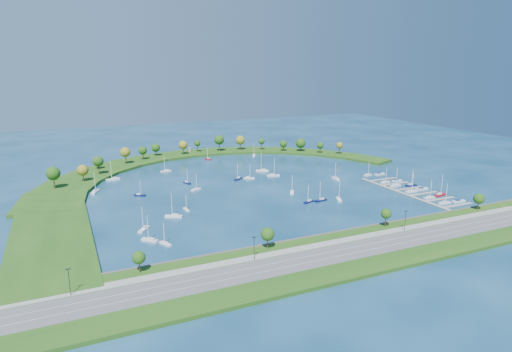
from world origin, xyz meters
name	(u,v)px	position (x,y,z in m)	size (l,w,h in m)	color
ground	(252,184)	(0.00, 0.00, 0.00)	(700.00, 700.00, 0.00)	#082C47
south_shoreline	(364,248)	(0.03, -122.88, 1.00)	(420.00, 43.10, 11.60)	#1A4813
breakwater	(170,174)	(-46.33, 48.72, 0.99)	(286.74, 247.64, 2.00)	#1A4813
breakwater_trees	(193,150)	(-16.57, 86.83, 10.58)	(242.32, 89.54, 15.22)	#382314
harbor_tower	(190,150)	(-10.34, 119.49, 4.17)	(2.60, 2.60, 4.24)	gray
dock_system	(411,192)	(85.30, -61.00, 0.35)	(24.28, 82.00, 1.60)	gray
moored_boat_0	(150,240)	(-84.71, -73.71, 0.92)	(7.52, 7.92, 12.55)	silver
moored_boat_1	(187,182)	(-41.00, 19.51, 0.87)	(4.16, 7.49, 10.62)	#0A0F43
moored_boat_2	(144,229)	(-84.61, -58.27, 0.92)	(7.10, 8.24, 12.57)	silver
moored_boat_3	(254,155)	(40.49, 88.05, 0.91)	(5.77, 8.36, 12.07)	silver
moored_boat_4	(262,170)	(21.89, 30.43, 0.98)	(9.90, 7.18, 14.41)	silver
moored_boat_5	(95,191)	(-101.09, 21.95, 0.96)	(6.47, 9.64, 13.86)	silver
moored_boat_6	(140,195)	(-76.21, 2.68, 0.87)	(7.14, 5.61, 10.59)	#0A0F43
moored_boat_7	(339,199)	(32.76, -55.99, 0.91)	(5.35, 8.54, 12.18)	silver
moored_boat_8	(309,201)	(13.52, -52.68, 0.87)	(7.53, 4.34, 10.69)	#0A0F43
moored_boat_9	(165,243)	(-79.07, -80.63, 0.86)	(4.71, 7.28, 10.42)	silver
moored_boat_10	(273,175)	(22.69, 13.44, 0.97)	(9.81, 4.83, 13.89)	silver
moored_boat_11	(196,189)	(-40.32, 0.59, 0.88)	(7.60, 5.01, 10.90)	silver
moored_boat_12	(208,159)	(-2.71, 89.94, 0.87)	(4.16, 7.60, 10.76)	maroon
moored_boat_13	(238,178)	(-4.41, 15.37, 0.90)	(7.79, 6.85, 11.96)	#0A0F43
moored_boat_14	(336,178)	(59.99, -12.86, 0.91)	(2.95, 8.42, 12.15)	silver
moored_boat_15	(292,192)	(14.22, -30.91, 0.90)	(5.95, 8.04, 11.75)	silver
moored_boat_16	(174,216)	(-66.46, -45.54, 0.96)	(9.48, 6.53, 13.68)	silver
moored_boat_17	(321,200)	(21.58, -53.36, 0.92)	(8.64, 3.58, 12.32)	#0A0F43
moored_boat_18	(166,171)	(-46.57, 60.28, 0.91)	(8.47, 2.99, 12.22)	silver
moored_boat_19	(113,179)	(-86.74, 50.78, 0.97)	(9.80, 4.01, 13.99)	silver
moored_boat_20	(249,178)	(3.47, 13.85, 0.89)	(8.05, 4.92, 11.46)	silver
moored_boat_21	(186,209)	(-57.16, -36.45, 0.85)	(2.31, 6.61, 9.55)	silver
docked_boat_0	(445,202)	(85.51, -88.08, 0.92)	(8.48, 2.61, 12.36)	silver
docked_boat_1	(458,201)	(95.97, -88.94, 0.65)	(8.85, 3.29, 1.76)	silver
docked_boat_2	(429,197)	(85.53, -76.25, 0.89)	(7.90, 2.45, 11.51)	silver
docked_boat_3	(440,194)	(96.00, -74.72, 0.96)	(9.53, 3.89, 13.61)	maroon
docked_boat_4	(411,191)	(85.52, -60.84, 0.91)	(8.39, 2.92, 12.12)	silver
docked_boat_5	(422,189)	(95.97, -59.41, 0.67)	(9.06, 2.72, 1.84)	silver
docked_boat_6	(395,185)	(85.51, -46.13, 0.93)	(9.05, 3.81, 12.89)	silver
docked_boat_7	(411,185)	(96.03, -49.54, 0.89)	(8.12, 3.38, 11.58)	#0A0F43
docked_boat_8	(385,182)	(85.53, -35.73, 0.88)	(7.62, 2.47, 11.07)	silver
docked_boat_9	(397,181)	(95.99, -35.74, 0.58)	(7.83, 2.74, 1.57)	silver
docked_boat_10	(368,174)	(87.94, -13.77, 0.86)	(7.24, 2.88, 10.36)	silver
docked_boat_11	(380,174)	(97.88, -15.07, 0.64)	(8.54, 2.61, 1.73)	silver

